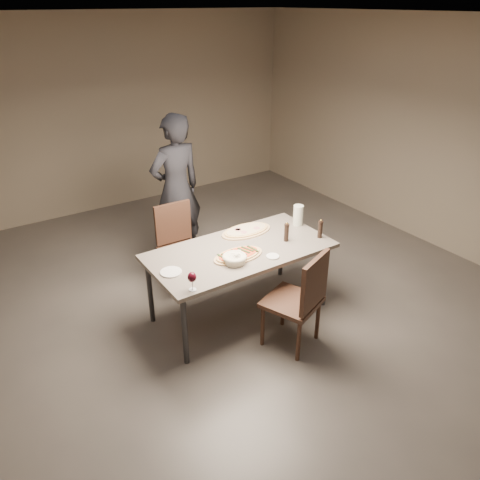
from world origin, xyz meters
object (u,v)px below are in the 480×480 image
dining_table (240,254)px  chair_far (178,241)px  bread_basket (235,258)px  chair_near (301,296)px  ham_pizza (246,231)px  pepper_mill_left (320,229)px  zucchini_pizza (238,255)px  carafe (298,215)px  diner (176,190)px

dining_table → chair_far: chair_far is taller
bread_basket → chair_near: 0.70m
ham_pizza → chair_near: bearing=-91.0°
pepper_mill_left → zucchini_pizza: bearing=172.1°
chair_far → ham_pizza: bearing=131.1°
chair_far → pepper_mill_left: bearing=134.5°
carafe → ham_pizza: bearing=164.2°
ham_pizza → chair_far: bearing=134.0°
dining_table → ham_pizza: bearing=46.7°
zucchini_pizza → bread_basket: size_ratio=2.26×
carafe → chair_near: 1.12m
dining_table → carafe: carafe is taller
carafe → pepper_mill_left: bearing=-91.5°
chair_near → chair_far: size_ratio=1.04×
zucchini_pizza → ham_pizza: bearing=69.0°
zucchini_pizza → pepper_mill_left: 0.92m
carafe → diner: bearing=121.5°
zucchini_pizza → pepper_mill_left: bearing=13.5°
zucchini_pizza → chair_near: 0.71m
diner → carafe: bearing=116.2°
dining_table → ham_pizza: (0.26, 0.28, 0.07)m
zucchini_pizza → ham_pizza: size_ratio=0.90×
zucchini_pizza → bread_basket: 0.13m
bread_basket → chair_far: 1.11m
dining_table → diner: diner is taller
dining_table → chair_near: size_ratio=1.84×
zucchini_pizza → diner: (0.13, 1.53, 0.14)m
bread_basket → chair_far: chair_far is taller
dining_table → pepper_mill_left: 0.86m
zucchini_pizza → carafe: 0.95m
chair_far → carafe: bearing=145.7°
pepper_mill_left → chair_far: (-1.06, 1.12, -0.32)m
pepper_mill_left → carafe: carafe is taller
chair_near → chair_far: (-0.41, 1.62, -0.02)m
zucchini_pizza → chair_far: (-0.14, 0.99, -0.24)m
dining_table → diner: (0.03, 1.42, 0.21)m
chair_near → diner: size_ratio=0.54×
dining_table → chair_near: 0.77m
zucchini_pizza → diner: 1.54m
dining_table → diner: 1.44m
carafe → zucchini_pizza: bearing=-165.8°
carafe → chair_near: (-0.65, -0.86, -0.31)m
chair_far → diner: 0.71m
zucchini_pizza → diner: diner is taller
zucchini_pizza → dining_table: bearing=71.2°
chair_far → diner: diner is taller
carafe → diner: diner is taller
bread_basket → pepper_mill_left: 1.01m
zucchini_pizza → bread_basket: bearing=-117.2°
bread_basket → diner: bearing=82.2°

